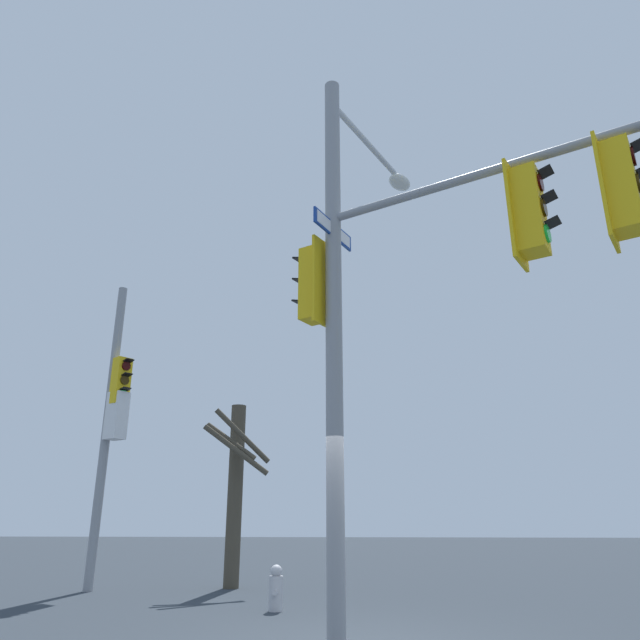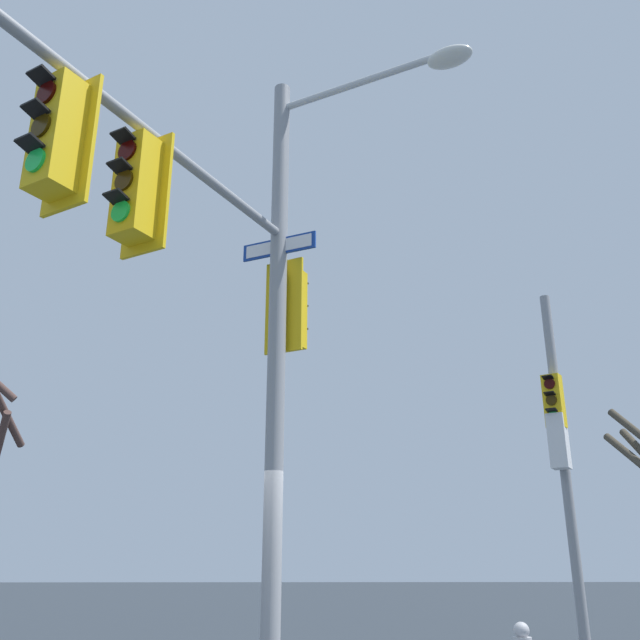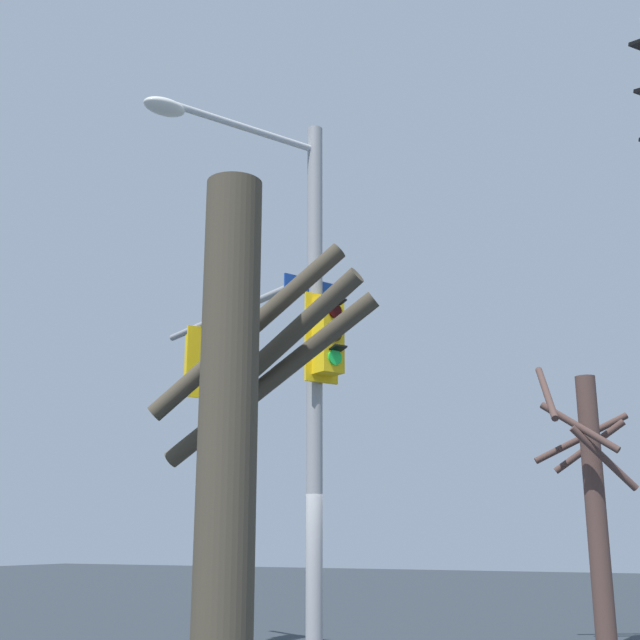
{
  "view_description": "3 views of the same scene",
  "coord_description": "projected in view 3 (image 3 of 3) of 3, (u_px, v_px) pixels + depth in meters",
  "views": [
    {
      "loc": [
        8.01,
        -0.01,
        1.52
      ],
      "look_at": [
        0.16,
        -0.47,
        4.19
      ],
      "focal_mm": 32.5,
      "sensor_mm": 36.0,
      "label": 1
    },
    {
      "loc": [
        0.04,
        8.08,
        1.5
      ],
      "look_at": [
        -0.15,
        -0.67,
        4.59
      ],
      "focal_mm": 38.01,
      "sensor_mm": 36.0,
      "label": 2
    },
    {
      "loc": [
        -10.11,
        -5.41,
        1.92
      ],
      "look_at": [
        0.76,
        -0.18,
        5.09
      ],
      "focal_mm": 46.44,
      "sensor_mm": 36.0,
      "label": 3
    }
  ],
  "objects": [
    {
      "name": "main_signal_pole_assembly",
      "position": [
        268.0,
        347.0,
        12.82
      ],
      "size": [
        4.95,
        4.88,
        8.09
      ],
      "rotation": [
        0.0,
        0.0,
        1.07
      ],
      "color": "gray",
      "rests_on": "ground"
    },
    {
      "name": "bare_tree_behind_pole",
      "position": [
        231.0,
        490.0,
        4.84
      ],
      "size": [
        1.08,
        1.53,
        4.1
      ],
      "color": "#463F32",
      "rests_on": "ground"
    },
    {
      "name": "bare_tree_across_street",
      "position": [
        593.0,
        495.0,
        14.88
      ],
      "size": [
        2.16,
        1.97,
        5.15
      ],
      "color": "#4E3732",
      "rests_on": "ground"
    }
  ]
}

